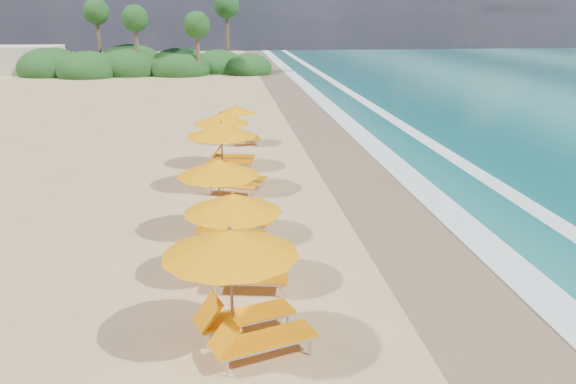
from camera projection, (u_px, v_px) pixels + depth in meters
ground at (288, 229)px, 17.91m from camera, size 160.00×160.00×0.00m
wet_sand at (414, 224)px, 18.35m from camera, size 4.00×160.00×0.01m
surf_foam at (495, 220)px, 18.64m from camera, size 4.00×160.00×0.01m
station_1 at (241, 281)px, 11.19m from camera, size 3.38×3.30×2.65m
station_2 at (241, 233)px, 13.97m from camera, size 2.85×2.72×2.39m
station_3 at (225, 194)px, 16.83m from camera, size 3.12×3.06×2.45m
station_4 at (227, 152)px, 21.24m from camera, size 3.43×3.39×2.64m
station_5 at (226, 136)px, 24.50m from camera, size 2.85×2.70×2.41m
station_6 at (240, 122)px, 28.84m from camera, size 2.25×2.11×2.00m
treeline at (141, 65)px, 59.64m from camera, size 25.80×8.80×9.74m
beach_building at (25, 60)px, 60.56m from camera, size 7.00×5.00×2.80m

